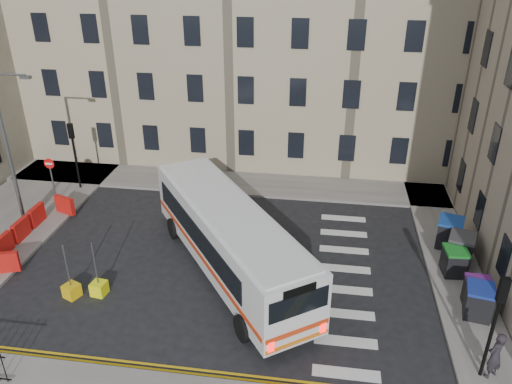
% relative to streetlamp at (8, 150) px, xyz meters
% --- Properties ---
extents(ground, '(120.00, 120.00, 0.00)m').
position_rel_streetlamp_xyz_m(ground, '(13.00, -2.00, -4.34)').
color(ground, black).
rests_on(ground, ground).
extents(pavement_north, '(36.00, 3.20, 0.15)m').
position_rel_streetlamp_xyz_m(pavement_north, '(7.00, 6.60, -4.26)').
color(pavement_north, slate).
rests_on(pavement_north, ground).
extents(pavement_east, '(2.40, 26.00, 0.15)m').
position_rel_streetlamp_xyz_m(pavement_east, '(22.00, 2.00, -4.26)').
color(pavement_east, slate).
rests_on(pavement_east, ground).
extents(terrace_north, '(38.30, 10.80, 17.20)m').
position_rel_streetlamp_xyz_m(terrace_north, '(6.00, 13.50, 4.28)').
color(terrace_north, tan).
rests_on(terrace_north, ground).
extents(traffic_light_east, '(0.28, 0.22, 4.10)m').
position_rel_streetlamp_xyz_m(traffic_light_east, '(21.60, -7.50, -1.47)').
color(traffic_light_east, black).
rests_on(traffic_light_east, pavement_east).
extents(traffic_light_nw, '(0.28, 0.22, 4.10)m').
position_rel_streetlamp_xyz_m(traffic_light_nw, '(1.00, 4.50, -1.47)').
color(traffic_light_nw, black).
rests_on(traffic_light_nw, pavement_west).
extents(streetlamp, '(0.50, 0.22, 8.14)m').
position_rel_streetlamp_xyz_m(streetlamp, '(0.00, 0.00, 0.00)').
color(streetlamp, '#595B5E').
rests_on(streetlamp, pavement_west).
extents(no_entry_north, '(0.60, 0.08, 3.00)m').
position_rel_streetlamp_xyz_m(no_entry_north, '(0.50, 2.50, -2.26)').
color(no_entry_north, '#595B5E').
rests_on(no_entry_north, pavement_west).
extents(roadworks_barriers, '(1.66, 6.26, 1.00)m').
position_rel_streetlamp_xyz_m(roadworks_barriers, '(1.16, -1.50, -3.69)').
color(roadworks_barriers, red).
rests_on(roadworks_barriers, pavement_west).
extents(bus, '(9.10, 11.32, 3.26)m').
position_rel_streetlamp_xyz_m(bus, '(11.75, -2.59, -2.46)').
color(bus, silver).
rests_on(bus, ground).
extents(wheelie_bin_a, '(1.25, 1.38, 1.33)m').
position_rel_streetlamp_xyz_m(wheelie_bin_a, '(22.20, -4.22, -3.52)').
color(wheelie_bin_a, black).
rests_on(wheelie_bin_a, pavement_east).
extents(wheelie_bin_b, '(1.04, 1.19, 1.29)m').
position_rel_streetlamp_xyz_m(wheelie_bin_b, '(22.28, -3.77, -3.54)').
color(wheelie_bin_b, black).
rests_on(wheelie_bin_b, pavement_east).
extents(wheelie_bin_c, '(1.07, 1.21, 1.26)m').
position_rel_streetlamp_xyz_m(wheelie_bin_c, '(21.84, -1.41, -3.55)').
color(wheelie_bin_c, black).
rests_on(wheelie_bin_c, pavement_east).
extents(wheelie_bin_d, '(1.46, 1.57, 1.43)m').
position_rel_streetlamp_xyz_m(wheelie_bin_d, '(22.28, -0.46, -3.47)').
color(wheelie_bin_d, black).
rests_on(wheelie_bin_d, pavement_east).
extents(wheelie_bin_e, '(1.46, 1.58, 1.45)m').
position_rel_streetlamp_xyz_m(wheelie_bin_e, '(22.06, 0.97, -3.46)').
color(wheelie_bin_e, black).
rests_on(wheelie_bin_e, pavement_east).
extents(pedestrian, '(0.81, 0.77, 1.86)m').
position_rel_streetlamp_xyz_m(pedestrian, '(21.92, -7.50, -3.25)').
color(pedestrian, black).
rests_on(pedestrian, pavement_east).
extents(bollard_yellow, '(0.68, 0.68, 0.60)m').
position_rel_streetlamp_xyz_m(bollard_yellow, '(6.51, -5.04, -4.04)').
color(bollard_yellow, '#EFF20D').
rests_on(bollard_yellow, ground).
extents(bollard_chevron, '(0.79, 0.79, 0.60)m').
position_rel_streetlamp_xyz_m(bollard_chevron, '(5.42, -5.37, -4.04)').
color(bollard_chevron, '#E1B00D').
rests_on(bollard_chevron, ground).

